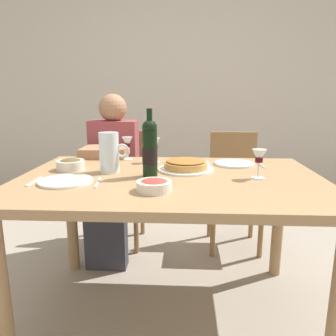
{
  "coord_description": "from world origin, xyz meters",
  "views": [
    {
      "loc": [
        0.07,
        -1.56,
        1.16
      ],
      "look_at": [
        -0.01,
        0.06,
        0.79
      ],
      "focal_mm": 34.83,
      "sensor_mm": 36.0,
      "label": 1
    }
  ],
  "objects_px": {
    "chair_left": "(119,179)",
    "chair_right": "(234,182)",
    "water_pitcher": "(109,155)",
    "wine_glass_right_diner": "(155,145)",
    "wine_glass_left_diner": "(127,143)",
    "baked_tart": "(186,165)",
    "wine_bottle": "(150,148)",
    "dinner_plate_right_setting": "(234,164)",
    "olive_bowl": "(71,164)",
    "wine_glass_centre": "(259,158)",
    "dining_table": "(170,194)",
    "salad_bowl": "(154,185)",
    "dinner_plate_left_setting": "(66,181)",
    "diner_left": "(112,172)"
  },
  "relations": [
    {
      "from": "chair_left",
      "to": "chair_right",
      "type": "xyz_separation_m",
      "value": [
        0.9,
        -0.02,
        0.0
      ]
    },
    {
      "from": "water_pitcher",
      "to": "wine_glass_right_diner",
      "type": "distance_m",
      "value": 0.34
    },
    {
      "from": "wine_glass_left_diner",
      "to": "chair_right",
      "type": "bearing_deg",
      "value": 32.9
    },
    {
      "from": "baked_tart",
      "to": "wine_glass_right_diner",
      "type": "bearing_deg",
      "value": 132.63
    },
    {
      "from": "wine_bottle",
      "to": "dinner_plate_right_setting",
      "type": "height_order",
      "value": "wine_bottle"
    },
    {
      "from": "olive_bowl",
      "to": "wine_glass_centre",
      "type": "xyz_separation_m",
      "value": [
        0.97,
        -0.13,
        0.07
      ]
    },
    {
      "from": "dining_table",
      "to": "water_pitcher",
      "type": "distance_m",
      "value": 0.38
    },
    {
      "from": "dining_table",
      "to": "salad_bowl",
      "type": "relative_size",
      "value": 10.0
    },
    {
      "from": "dinner_plate_left_setting",
      "to": "chair_left",
      "type": "bearing_deg",
      "value": 88.41
    },
    {
      "from": "salad_bowl",
      "to": "wine_glass_left_diner",
      "type": "distance_m",
      "value": 0.7
    },
    {
      "from": "wine_glass_left_diner",
      "to": "diner_left",
      "type": "height_order",
      "value": "diner_left"
    },
    {
      "from": "wine_glass_centre",
      "to": "dinner_plate_right_setting",
      "type": "bearing_deg",
      "value": 102.74
    },
    {
      "from": "dining_table",
      "to": "wine_bottle",
      "type": "xyz_separation_m",
      "value": [
        -0.1,
        -0.0,
        0.23
      ]
    },
    {
      "from": "dinner_plate_right_setting",
      "to": "diner_left",
      "type": "distance_m",
      "value": 0.9
    },
    {
      "from": "wine_glass_centre",
      "to": "baked_tart",
      "type": "bearing_deg",
      "value": 156.42
    },
    {
      "from": "water_pitcher",
      "to": "wine_glass_centre",
      "type": "distance_m",
      "value": 0.75
    },
    {
      "from": "water_pitcher",
      "to": "baked_tart",
      "type": "height_order",
      "value": "water_pitcher"
    },
    {
      "from": "wine_glass_right_diner",
      "to": "chair_left",
      "type": "height_order",
      "value": "wine_glass_right_diner"
    },
    {
      "from": "wine_glass_centre",
      "to": "chair_right",
      "type": "relative_size",
      "value": 0.16
    },
    {
      "from": "dining_table",
      "to": "wine_glass_centre",
      "type": "relative_size",
      "value": 10.55
    },
    {
      "from": "salad_bowl",
      "to": "wine_glass_right_diner",
      "type": "distance_m",
      "value": 0.6
    },
    {
      "from": "dinner_plate_left_setting",
      "to": "diner_left",
      "type": "xyz_separation_m",
      "value": [
        0.03,
        0.81,
        -0.15
      ]
    },
    {
      "from": "dining_table",
      "to": "diner_left",
      "type": "relative_size",
      "value": 1.29
    },
    {
      "from": "dining_table",
      "to": "olive_bowl",
      "type": "xyz_separation_m",
      "value": [
        -0.54,
        0.12,
        0.12
      ]
    },
    {
      "from": "wine_glass_left_diner",
      "to": "chair_left",
      "type": "height_order",
      "value": "wine_glass_left_diner"
    },
    {
      "from": "chair_right",
      "to": "wine_glass_left_diner",
      "type": "bearing_deg",
      "value": 33.08
    },
    {
      "from": "baked_tart",
      "to": "diner_left",
      "type": "xyz_separation_m",
      "value": [
        -0.53,
        0.53,
        -0.17
      ]
    },
    {
      "from": "salad_bowl",
      "to": "diner_left",
      "type": "relative_size",
      "value": 0.13
    },
    {
      "from": "baked_tart",
      "to": "dinner_plate_right_setting",
      "type": "bearing_deg",
      "value": 28.72
    },
    {
      "from": "dining_table",
      "to": "chair_left",
      "type": "relative_size",
      "value": 1.72
    },
    {
      "from": "wine_glass_right_diner",
      "to": "chair_left",
      "type": "bearing_deg",
      "value": 120.97
    },
    {
      "from": "water_pitcher",
      "to": "diner_left",
      "type": "xyz_separation_m",
      "value": [
        -0.13,
        0.6,
        -0.24
      ]
    },
    {
      "from": "water_pitcher",
      "to": "diner_left",
      "type": "bearing_deg",
      "value": 102.47
    },
    {
      "from": "water_pitcher",
      "to": "wine_glass_left_diner",
      "type": "bearing_deg",
      "value": 84.16
    },
    {
      "from": "salad_bowl",
      "to": "dining_table",
      "type": "bearing_deg",
      "value": 77.11
    },
    {
      "from": "dining_table",
      "to": "chair_left",
      "type": "xyz_separation_m",
      "value": [
        -0.45,
        0.91,
        -0.17
      ]
    },
    {
      "from": "olive_bowl",
      "to": "wine_glass_centre",
      "type": "bearing_deg",
      "value": -7.57
    },
    {
      "from": "dinner_plate_right_setting",
      "to": "chair_left",
      "type": "distance_m",
      "value": 1.05
    },
    {
      "from": "wine_bottle",
      "to": "wine_glass_right_diner",
      "type": "relative_size",
      "value": 2.28
    },
    {
      "from": "wine_bottle",
      "to": "salad_bowl",
      "type": "xyz_separation_m",
      "value": [
        0.04,
        -0.25,
        -0.11
      ]
    },
    {
      "from": "olive_bowl",
      "to": "diner_left",
      "type": "bearing_deg",
      "value": 80.68
    },
    {
      "from": "wine_bottle",
      "to": "dinner_plate_left_setting",
      "type": "distance_m",
      "value": 0.42
    },
    {
      "from": "dining_table",
      "to": "wine_glass_centre",
      "type": "xyz_separation_m",
      "value": [
        0.43,
        -0.01,
        0.19
      ]
    },
    {
      "from": "dining_table",
      "to": "wine_glass_right_diner",
      "type": "bearing_deg",
      "value": 107.5
    },
    {
      "from": "wine_glass_right_diner",
      "to": "dinner_plate_left_setting",
      "type": "xyz_separation_m",
      "value": [
        -0.37,
        -0.48,
        -0.1
      ]
    },
    {
      "from": "wine_glass_centre",
      "to": "diner_left",
      "type": "xyz_separation_m",
      "value": [
        -0.88,
        0.69,
        -0.25
      ]
    },
    {
      "from": "wine_glass_centre",
      "to": "dining_table",
      "type": "bearing_deg",
      "value": 178.75
    },
    {
      "from": "baked_tart",
      "to": "chair_right",
      "type": "xyz_separation_m",
      "value": [
        0.37,
        0.75,
        -0.29
      ]
    },
    {
      "from": "water_pitcher",
      "to": "dinner_plate_right_setting",
      "type": "xyz_separation_m",
      "value": [
        0.68,
        0.22,
        -0.09
      ]
    },
    {
      "from": "dining_table",
      "to": "olive_bowl",
      "type": "bearing_deg",
      "value": 167.59
    }
  ]
}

